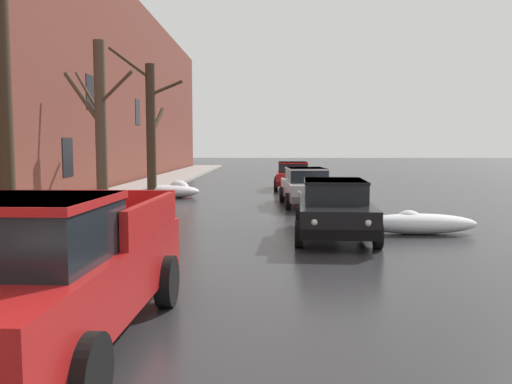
{
  "coord_description": "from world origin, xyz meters",
  "views": [
    {
      "loc": [
        0.48,
        0.8,
        2.25
      ],
      "look_at": [
        0.26,
        10.56,
        1.39
      ],
      "focal_mm": 36.64,
      "sensor_mm": 36.0,
      "label": 1
    }
  ],
  "objects_px": {
    "pickup_truck_red_approaching_near_lane": "(48,272)",
    "sedan_red_parked_far_down_block": "(293,175)",
    "bare_tree_mid_block": "(100,127)",
    "bare_tree_far_down_block": "(151,127)",
    "sedan_silver_parked_kerbside_mid": "(306,185)",
    "bare_tree_second_along_sidewalk": "(1,63)",
    "sedan_black_parked_kerbside_close": "(334,207)"
  },
  "relations": [
    {
      "from": "bare_tree_mid_block",
      "to": "pickup_truck_red_approaching_near_lane",
      "type": "bearing_deg",
      "value": -75.36
    },
    {
      "from": "pickup_truck_red_approaching_near_lane",
      "to": "sedan_red_parked_far_down_block",
      "type": "relative_size",
      "value": 1.26
    },
    {
      "from": "bare_tree_far_down_block",
      "to": "bare_tree_mid_block",
      "type": "bearing_deg",
      "value": -90.38
    },
    {
      "from": "bare_tree_mid_block",
      "to": "sedan_black_parked_kerbside_close",
      "type": "xyz_separation_m",
      "value": [
        6.68,
        -2.8,
        -2.06
      ]
    },
    {
      "from": "sedan_silver_parked_kerbside_mid",
      "to": "sedan_red_parked_far_down_block",
      "type": "xyz_separation_m",
      "value": [
        -0.18,
        7.24,
        -0.0
      ]
    },
    {
      "from": "bare_tree_second_along_sidewalk",
      "to": "bare_tree_far_down_block",
      "type": "height_order",
      "value": "bare_tree_second_along_sidewalk"
    },
    {
      "from": "pickup_truck_red_approaching_near_lane",
      "to": "sedan_silver_parked_kerbside_mid",
      "type": "bearing_deg",
      "value": 74.8
    },
    {
      "from": "sedan_black_parked_kerbside_close",
      "to": "sedan_red_parked_far_down_block",
      "type": "height_order",
      "value": "same"
    },
    {
      "from": "bare_tree_second_along_sidewalk",
      "to": "bare_tree_mid_block",
      "type": "bearing_deg",
      "value": 90.17
    },
    {
      "from": "bare_tree_far_down_block",
      "to": "sedan_red_parked_far_down_block",
      "type": "xyz_separation_m",
      "value": [
        6.28,
        4.71,
        -2.32
      ]
    },
    {
      "from": "bare_tree_second_along_sidewalk",
      "to": "pickup_truck_red_approaching_near_lane",
      "type": "distance_m",
      "value": 5.83
    },
    {
      "from": "bare_tree_second_along_sidewalk",
      "to": "sedan_black_parked_kerbside_close",
      "type": "bearing_deg",
      "value": 23.84
    },
    {
      "from": "bare_tree_mid_block",
      "to": "sedan_black_parked_kerbside_close",
      "type": "relative_size",
      "value": 1.24
    },
    {
      "from": "sedan_silver_parked_kerbside_mid",
      "to": "bare_tree_second_along_sidewalk",
      "type": "bearing_deg",
      "value": -123.08
    },
    {
      "from": "bare_tree_mid_block",
      "to": "pickup_truck_red_approaching_near_lane",
      "type": "xyz_separation_m",
      "value": [
        2.63,
        -10.05,
        -1.93
      ]
    },
    {
      "from": "pickup_truck_red_approaching_near_lane",
      "to": "sedan_silver_parked_kerbside_mid",
      "type": "distance_m",
      "value": 14.79
    },
    {
      "from": "bare_tree_mid_block",
      "to": "sedan_red_parked_far_down_block",
      "type": "height_order",
      "value": "bare_tree_mid_block"
    },
    {
      "from": "bare_tree_mid_block",
      "to": "sedan_red_parked_far_down_block",
      "type": "bearing_deg",
      "value": 61.1
    },
    {
      "from": "bare_tree_second_along_sidewalk",
      "to": "bare_tree_far_down_block",
      "type": "bearing_deg",
      "value": 89.87
    },
    {
      "from": "bare_tree_far_down_block",
      "to": "sedan_red_parked_far_down_block",
      "type": "relative_size",
      "value": 1.52
    },
    {
      "from": "bare_tree_second_along_sidewalk",
      "to": "bare_tree_mid_block",
      "type": "relative_size",
      "value": 1.39
    },
    {
      "from": "bare_tree_second_along_sidewalk",
      "to": "sedan_black_parked_kerbside_close",
      "type": "height_order",
      "value": "bare_tree_second_along_sidewalk"
    },
    {
      "from": "pickup_truck_red_approaching_near_lane",
      "to": "sedan_silver_parked_kerbside_mid",
      "type": "xyz_separation_m",
      "value": [
        3.88,
        14.27,
        -0.13
      ]
    },
    {
      "from": "sedan_silver_parked_kerbside_mid",
      "to": "sedan_red_parked_far_down_block",
      "type": "distance_m",
      "value": 7.24
    },
    {
      "from": "bare_tree_far_down_block",
      "to": "pickup_truck_red_approaching_near_lane",
      "type": "relative_size",
      "value": 1.21
    },
    {
      "from": "pickup_truck_red_approaching_near_lane",
      "to": "sedan_silver_parked_kerbside_mid",
      "type": "height_order",
      "value": "pickup_truck_red_approaching_near_lane"
    },
    {
      "from": "bare_tree_mid_block",
      "to": "sedan_silver_parked_kerbside_mid",
      "type": "distance_m",
      "value": 8.02
    },
    {
      "from": "bare_tree_mid_block",
      "to": "bare_tree_far_down_block",
      "type": "distance_m",
      "value": 6.76
    },
    {
      "from": "sedan_silver_parked_kerbside_mid",
      "to": "sedan_red_parked_far_down_block",
      "type": "height_order",
      "value": "same"
    },
    {
      "from": "bare_tree_mid_block",
      "to": "pickup_truck_red_approaching_near_lane",
      "type": "relative_size",
      "value": 1.04
    },
    {
      "from": "bare_tree_far_down_block",
      "to": "sedan_silver_parked_kerbside_mid",
      "type": "bearing_deg",
      "value": -21.43
    },
    {
      "from": "bare_tree_second_along_sidewalk",
      "to": "sedan_silver_parked_kerbside_mid",
      "type": "xyz_separation_m",
      "value": [
        6.49,
        9.96,
        -3.05
      ]
    }
  ]
}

